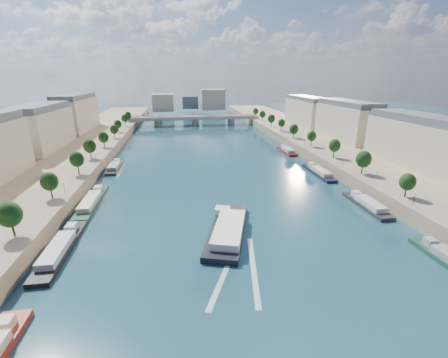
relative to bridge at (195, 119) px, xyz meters
name	(u,v)px	position (x,y,z in m)	size (l,w,h in m)	color
ground	(215,173)	(0.00, -139.82, -5.08)	(700.00, 700.00, 0.00)	#0B2833
quay_left	(41,175)	(-72.00, -139.82, -2.58)	(44.00, 520.00, 5.00)	#9E8460
quay_right	(363,161)	(72.00, -139.82, -2.58)	(44.00, 520.00, 5.00)	#9E8460
pave_left	(79,168)	(-57.00, -139.82, -0.03)	(14.00, 520.00, 0.10)	gray
pave_right	(335,157)	(57.00, -139.82, -0.03)	(14.00, 520.00, 0.10)	gray
trees_left	(83,154)	(-55.00, -137.82, 5.39)	(4.80, 268.80, 8.26)	#382B1E
trees_right	(322,142)	(55.00, -129.82, 5.39)	(4.80, 268.80, 8.26)	#382B1E
lamps_left	(82,168)	(-52.50, -149.82, 2.70)	(0.36, 200.36, 4.28)	black
lamps_right	(322,149)	(52.50, -134.82, 2.70)	(0.36, 200.36, 4.28)	black
buildings_left	(14,137)	(-85.00, -127.82, 11.37)	(16.00, 226.00, 23.20)	#C0B493
buildings_right	(377,127)	(85.00, -127.82, 11.37)	(16.00, 226.00, 23.20)	#C0B493
skyline	(194,101)	(3.19, 79.71, 9.57)	(79.00, 42.00, 22.00)	#C0B493
bridge	(195,119)	(0.00, 0.00, 0.00)	(112.00, 12.00, 8.15)	#C1B79E
tour_barge	(228,229)	(-3.11, -194.34, -3.86)	(17.23, 32.05, 4.18)	black
wake	(240,269)	(-3.11, -210.86, -5.06)	(14.90, 25.84, 0.04)	silver
moored_barges_left	(82,217)	(-45.50, -179.29, -4.24)	(5.00, 123.06, 3.60)	maroon
moored_barges_right	(363,202)	(45.50, -181.46, -4.24)	(5.00, 166.01, 3.60)	black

